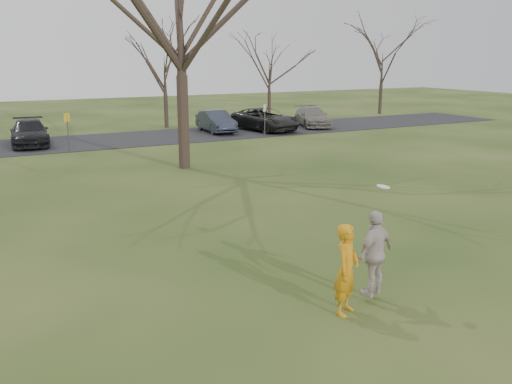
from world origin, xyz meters
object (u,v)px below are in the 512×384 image
at_px(catching_play, 375,253).
at_px(big_tree, 180,9).
at_px(player_defender, 347,269).
at_px(car_6, 265,119).
at_px(car_5, 216,121).
at_px(car_3, 29,133).
at_px(car_7, 312,117).

bearing_deg(catching_play, big_tree, 84.67).
bearing_deg(player_defender, catching_play, -20.11).
bearing_deg(car_6, car_5, 156.84).
height_order(player_defender, big_tree, big_tree).
bearing_deg(big_tree, car_6, 45.65).
distance_m(car_5, big_tree, 13.59).
bearing_deg(big_tree, catching_play, -95.33).
xyz_separation_m(car_5, car_6, (3.33, -0.76, 0.05)).
height_order(player_defender, car_3, player_defender).
bearing_deg(car_3, car_7, 3.55).
height_order(catching_play, big_tree, big_tree).
distance_m(player_defender, car_7, 30.01).
bearing_deg(car_6, player_defender, -125.41).
distance_m(car_3, car_6, 15.07).
relative_size(car_3, car_5, 1.14).
bearing_deg(player_defender, car_7, 24.78).
bearing_deg(car_3, player_defender, -78.26).
distance_m(player_defender, car_6, 27.75).
bearing_deg(car_5, car_7, -0.51).
height_order(car_7, big_tree, big_tree).
xyz_separation_m(car_6, catching_play, (-10.86, -24.94, 0.27)).
relative_size(car_5, big_tree, 0.31).
relative_size(car_3, catching_play, 2.12).
distance_m(car_3, car_5, 11.73).
height_order(car_3, big_tree, big_tree).
distance_m(car_5, catching_play, 26.77).
xyz_separation_m(player_defender, car_3, (-3.32, 25.76, -0.18)).
bearing_deg(car_7, player_defender, -104.01).
height_order(car_5, car_7, car_5).
bearing_deg(car_7, car_5, -165.34).
xyz_separation_m(player_defender, car_6, (11.74, 25.14, -0.14)).
distance_m(car_5, car_7, 7.46).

